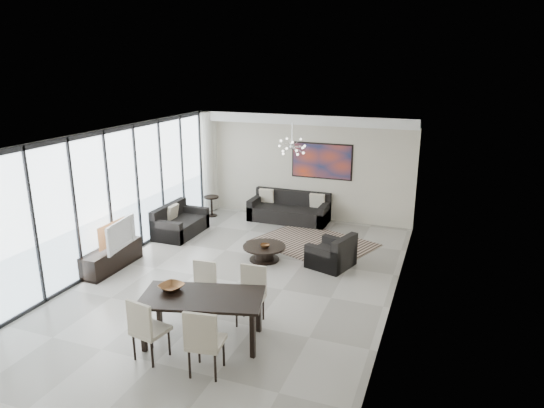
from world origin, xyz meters
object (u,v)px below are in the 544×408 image
at_px(television, 116,234).
at_px(sofa_main, 289,211).
at_px(coffee_table, 264,252).
at_px(dining_table, 202,301).
at_px(tv_console, 112,258).

bearing_deg(television, sofa_main, -35.15).
relative_size(coffee_table, dining_table, 0.46).
height_order(coffee_table, tv_console, tv_console).
bearing_deg(tv_console, dining_table, -29.72).
bearing_deg(television, tv_console, 89.48).
bearing_deg(dining_table, sofa_main, 96.07).
height_order(tv_console, television, television).
bearing_deg(sofa_main, dining_table, -83.93).
xyz_separation_m(sofa_main, dining_table, (0.66, -6.18, 0.43)).
distance_m(sofa_main, dining_table, 6.23).
bearing_deg(sofa_main, television, -118.09).
xyz_separation_m(sofa_main, tv_console, (-2.49, -4.38, -0.02)).
distance_m(coffee_table, tv_console, 3.25).
height_order(coffee_table, sofa_main, sofa_main).
bearing_deg(coffee_table, dining_table, -85.03).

